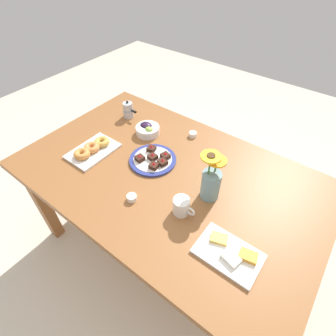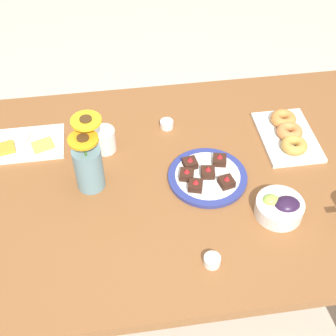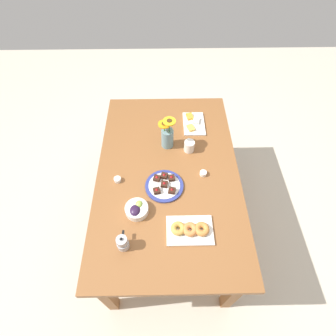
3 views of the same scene
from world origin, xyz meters
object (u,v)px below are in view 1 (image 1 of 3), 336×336
at_px(croissant_platter, 92,149).
at_px(jam_cup_honey, 132,198).
at_px(cheese_platter, 229,253).
at_px(dessert_plate, 153,159).
at_px(flower_vase, 211,182).
at_px(dining_table, 168,184).
at_px(jam_cup_berry, 193,134).
at_px(grape_bowl, 148,129).
at_px(coffee_mug, 182,206).
at_px(moka_pot, 128,110).

relative_size(croissant_platter, jam_cup_honey, 5.83).
xyz_separation_m(cheese_platter, dessert_plate, (-0.60, 0.24, 0.00)).
bearing_deg(flower_vase, croissant_platter, -169.78).
xyz_separation_m(dining_table, jam_cup_berry, (-0.07, 0.35, 0.10)).
xyz_separation_m(grape_bowl, cheese_platter, (0.79, -0.42, -0.02)).
distance_m(dining_table, jam_cup_berry, 0.37).
bearing_deg(jam_cup_honey, dessert_plate, 109.02).
distance_m(coffee_mug, jam_cup_honey, 0.25).
xyz_separation_m(coffee_mug, croissant_platter, (-0.65, 0.04, -0.02)).
bearing_deg(dessert_plate, jam_cup_berry, 80.84).
bearing_deg(cheese_platter, flower_vase, 135.91).
bearing_deg(dessert_plate, croissant_platter, -154.91).
bearing_deg(coffee_mug, moka_pot, 149.69).
bearing_deg(flower_vase, jam_cup_honey, -138.70).
bearing_deg(cheese_platter, dining_table, 155.51).
relative_size(jam_cup_berry, moka_pot, 0.40).
relative_size(grape_bowl, jam_cup_berry, 3.04).
distance_m(cheese_platter, dessert_plate, 0.65).
height_order(dining_table, cheese_platter, cheese_platter).
relative_size(cheese_platter, jam_cup_honey, 5.42).
xyz_separation_m(dessert_plate, flower_vase, (0.37, -0.03, 0.08)).
bearing_deg(dessert_plate, moka_pot, 149.55).
distance_m(croissant_platter, jam_cup_berry, 0.60).
xyz_separation_m(cheese_platter, flower_vase, (-0.22, 0.22, 0.08)).
height_order(croissant_platter, moka_pot, moka_pot).
bearing_deg(dessert_plate, coffee_mug, -30.14).
height_order(grape_bowl, jam_cup_berry, grape_bowl).
xyz_separation_m(dining_table, coffee_mug, (0.20, -0.16, 0.13)).
bearing_deg(dining_table, dessert_plate, 167.74).
bearing_deg(cheese_platter, grape_bowl, 152.01).
relative_size(dining_table, cheese_platter, 6.15).
xyz_separation_m(coffee_mug, flower_vase, (0.05, 0.16, 0.05)).
bearing_deg(cheese_platter, jam_cup_honey, -176.69).
xyz_separation_m(jam_cup_berry, moka_pot, (-0.46, -0.08, 0.03)).
relative_size(croissant_platter, jam_cup_berry, 5.83).
bearing_deg(grape_bowl, flower_vase, -19.65).
bearing_deg(coffee_mug, croissant_platter, 176.77).
relative_size(coffee_mug, grape_bowl, 0.77).
height_order(dining_table, flower_vase, flower_vase).
relative_size(dessert_plate, flower_vase, 0.97).
xyz_separation_m(jam_cup_honey, jam_cup_berry, (-0.04, 0.59, 0.00)).
xyz_separation_m(cheese_platter, moka_pot, (-1.01, 0.48, 0.04)).
bearing_deg(flower_vase, jam_cup_berry, 133.00).
height_order(coffee_mug, croissant_platter, coffee_mug).
relative_size(dining_table, jam_cup_honey, 33.33).
bearing_deg(croissant_platter, coffee_mug, -3.23).
bearing_deg(grape_bowl, cheese_platter, -27.99).
relative_size(coffee_mug, croissant_platter, 0.40).
xyz_separation_m(grape_bowl, croissant_platter, (-0.14, -0.33, -0.01)).
bearing_deg(cheese_platter, moka_pot, 154.37).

